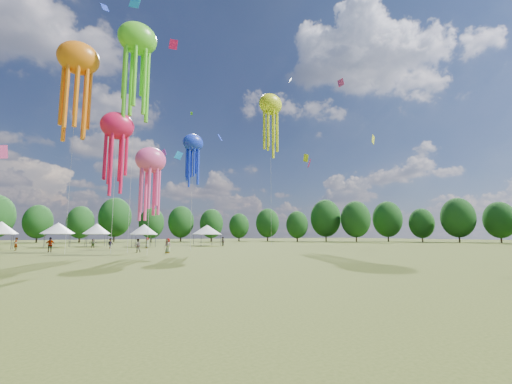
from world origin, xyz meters
TOP-DOWN VIEW (x-y plane):
  - ground at (0.00, 0.00)m, footprint 300.00×300.00m
  - spectator_near at (-2.37, 33.63)m, footprint 0.85×0.68m
  - spectators_far at (-1.54, 44.75)m, footprint 33.07×21.81m
  - festival_tents at (-2.04, 54.89)m, footprint 38.29×11.96m
  - show_kites at (3.30, 36.24)m, footprint 40.79×21.00m
  - small_kites at (0.83, 44.00)m, footprint 78.37×54.90m
  - treeline at (-3.87, 62.51)m, footprint 201.57×95.24m

SIDE VIEW (x-z plane):
  - ground at x=0.00m, z-range 0.00..0.00m
  - spectator_near at x=-2.37m, z-range 0.00..1.70m
  - spectators_far at x=-1.54m, z-range -0.08..1.80m
  - festival_tents at x=-2.04m, z-range 1.07..5.37m
  - treeline at x=-3.87m, z-range -0.17..13.26m
  - show_kites at x=3.30m, z-range 5.71..37.04m
  - small_kites at x=0.83m, z-range 7.37..52.45m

